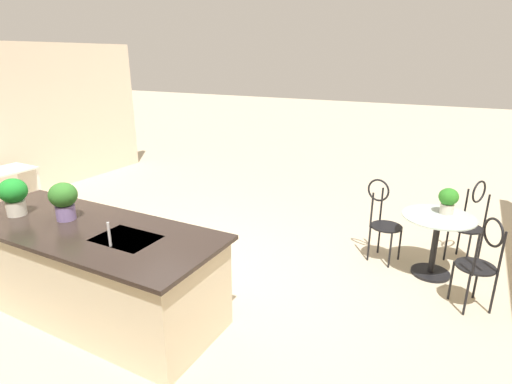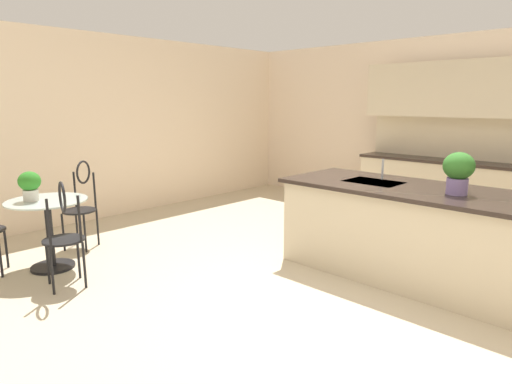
{
  "view_description": "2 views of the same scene",
  "coord_description": "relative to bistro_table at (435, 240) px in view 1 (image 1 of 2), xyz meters",
  "views": [
    {
      "loc": [
        -2.83,
        3.23,
        2.47
      ],
      "look_at": [
        -0.8,
        -0.58,
        1.02
      ],
      "focal_mm": 28.58,
      "sensor_mm": 36.0,
      "label": 1
    },
    {
      "loc": [
        1.97,
        -3.24,
        1.74
      ],
      "look_at": [
        -1.01,
        -0.12,
        0.85
      ],
      "focal_mm": 30.98,
      "sensor_mm": 36.0,
      "label": 2
    }
  ],
  "objects": [
    {
      "name": "ground_plane",
      "position": [
        2.65,
        1.53,
        -0.45
      ],
      "size": [
        40.0,
        40.0,
        0.0
      ],
      "primitive_type": "plane",
      "color": "beige"
    },
    {
      "name": "kitchen_island",
      "position": [
        2.95,
        2.38,
        0.02
      ],
      "size": [
        2.8,
        1.06,
        0.92
      ],
      "color": "beige",
      "rests_on": "ground"
    },
    {
      "name": "bistro_table",
      "position": [
        0.0,
        0.0,
        0.0
      ],
      "size": [
        0.8,
        0.8,
        0.74
      ],
      "color": "black",
      "rests_on": "ground"
    },
    {
      "name": "chair_near_window",
      "position": [
        -0.33,
        -0.56,
        0.13
      ],
      "size": [
        0.51,
        0.52,
        1.04
      ],
      "color": "black",
      "rests_on": "ground"
    },
    {
      "name": "chair_by_island",
      "position": [
        -0.45,
        0.57,
        0.13
      ],
      "size": [
        0.53,
        0.53,
        1.04
      ],
      "color": "black",
      "rests_on": "ground"
    },
    {
      "name": "chair_toward_desk",
      "position": [
        0.63,
        -0.11,
        0.13
      ],
      "size": [
        0.52,
        0.46,
        1.04
      ],
      "color": "black",
      "rests_on": "ground"
    },
    {
      "name": "sink_faucet",
      "position": [
        2.4,
        2.56,
        0.58
      ],
      "size": [
        0.02,
        0.02,
        0.22
      ],
      "primitive_type": "cylinder",
      "color": "#B2B5BA",
      "rests_on": "kitchen_island"
    },
    {
      "name": "potted_plant_on_table",
      "position": [
        -0.06,
        -0.12,
        0.47
      ],
      "size": [
        0.22,
        0.22,
        0.3
      ],
      "color": "beige",
      "rests_on": "bistro_table"
    },
    {
      "name": "potted_plant_counter_near",
      "position": [
        3.25,
        2.33,
        0.69
      ],
      "size": [
        0.27,
        0.27,
        0.38
      ],
      "color": "#7A669E",
      "rests_on": "kitchen_island"
    },
    {
      "name": "potted_plant_counter_far",
      "position": [
        3.8,
        2.48,
        0.69
      ],
      "size": [
        0.27,
        0.27,
        0.38
      ],
      "color": "beige",
      "rests_on": "kitchen_island"
    }
  ]
}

